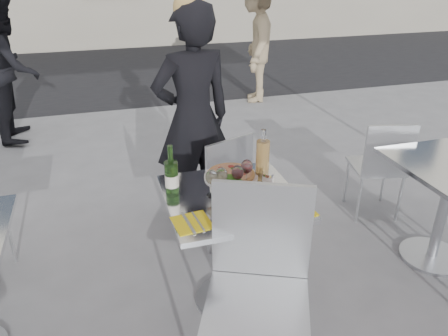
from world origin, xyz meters
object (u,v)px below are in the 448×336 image
object	(u,v)px
wine_bottle	(172,176)
wineglass_red_a	(238,173)
sugar_shaker	(268,182)
napkin_left	(192,222)
pizza_far	(231,175)
side_table_right	(448,191)
carafe	(263,157)
main_table	(231,228)
side_chair_rfar	(381,162)
wineglass_red_b	(247,168)
pizza_near	(257,210)
wineglass_white_a	(212,178)
pedestrian_a	(10,68)
woman_diner	(193,119)
wineglass_white_b	(222,176)
chair_near	(259,276)
salad_plate	(229,184)
chair_far	(221,181)
napkin_right	(295,210)
pedestrian_b	(255,41)

from	to	relation	value
wine_bottle	wineglass_red_a	size ratio (longest dim) A/B	1.87
sugar_shaker	napkin_left	world-z (taller)	sugar_shaker
pizza_far	wine_bottle	xyz separation A→B (m)	(-0.37, -0.11, 0.10)
side_table_right	carafe	world-z (taller)	carafe
side_table_right	wineglass_red_a	distance (m)	1.49
main_table	pizza_far	distance (m)	0.32
side_chair_rfar	wineglass_red_b	size ratio (longest dim) A/B	5.32
side_table_right	pizza_near	world-z (taller)	pizza_near
wineglass_white_a	side_table_right	bearing A→B (deg)	-1.19
main_table	pedestrian_a	distance (m)	3.69
woman_diner	pizza_near	bearing A→B (deg)	82.78
main_table	wineglass_white_b	distance (m)	0.33
chair_near	pizza_near	size ratio (longest dim) A/B	3.08
chair_near	sugar_shaker	bearing A→B (deg)	88.93
salad_plate	wineglass_red_b	bearing A→B (deg)	16.21
chair_far	chair_near	world-z (taller)	chair_near
chair_near	napkin_left	size ratio (longest dim) A/B	5.13
chair_far	pizza_far	distance (m)	0.50
pedestrian_a	napkin_right	xyz separation A→B (m)	(1.81, -3.58, -0.06)
sugar_shaker	napkin_right	size ratio (longest dim) A/B	0.53
sugar_shaker	wineglass_white_b	bearing A→B (deg)	171.91
wineglass_red_b	wine_bottle	bearing A→B (deg)	179.58
sugar_shaker	wineglass_white_a	world-z (taller)	wineglass_white_a
carafe	pedestrian_b	bearing A→B (deg)	70.33
wine_bottle	wineglass_red_a	distance (m)	0.36
salad_plate	carafe	bearing A→B (deg)	26.67
pizza_near	wine_bottle	bearing A→B (deg)	142.28
pedestrian_a	wine_bottle	distance (m)	3.46
wine_bottle	wineglass_white_b	xyz separation A→B (m)	(0.26, -0.06, -0.00)
woman_diner	wine_bottle	size ratio (longest dim) A/B	5.72
wineglass_white_b	napkin_left	world-z (taller)	wineglass_white_b
sugar_shaker	salad_plate	bearing A→B (deg)	163.37
chair_far	napkin_left	bearing A→B (deg)	44.56
wine_bottle	wineglass_white_a	xyz separation A→B (m)	(0.21, -0.07, -0.00)
chair_far	pedestrian_a	bearing A→B (deg)	-78.82
sugar_shaker	wineglass_red_a	bearing A→B (deg)	167.11
chair_far	wineglass_white_a	size ratio (longest dim) A/B	5.42
side_table_right	side_chair_rfar	size ratio (longest dim) A/B	0.89
side_table_right	pizza_far	size ratio (longest dim) A/B	2.33
side_table_right	napkin_right	size ratio (longest dim) A/B	3.74
wineglass_white_b	salad_plate	bearing A→B (deg)	25.29
main_table	pedestrian_a	world-z (taller)	pedestrian_a
chair_near	wineglass_white_a	xyz separation A→B (m)	(-0.07, 0.55, 0.25)
chair_near	carafe	bearing A→B (deg)	92.25
napkin_left	napkin_right	distance (m)	0.54
sugar_shaker	side_table_right	bearing A→B (deg)	-0.31
salad_plate	napkin_right	xyz separation A→B (m)	(0.26, -0.31, -0.03)
pizza_near	salad_plate	distance (m)	0.27
pedestrian_a	carafe	distance (m)	3.62
pedestrian_b	wine_bottle	distance (m)	4.25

